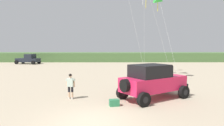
# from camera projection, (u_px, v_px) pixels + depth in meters

# --- Properties ---
(ground_plane) EXTENTS (220.00, 220.00, 0.00)m
(ground_plane) POSITION_uv_depth(u_px,v_px,m) (91.00, 122.00, 9.09)
(ground_plane) COLOR tan
(dune_ridge) EXTENTS (90.00, 9.49, 2.04)m
(dune_ridge) POSITION_uv_depth(u_px,v_px,m) (126.00, 57.00, 49.54)
(dune_ridge) COLOR #4C703D
(dune_ridge) RESTS_ON ground_plane
(jeep) EXTENTS (4.96, 4.32, 2.26)m
(jeep) POSITION_uv_depth(u_px,v_px,m) (153.00, 81.00, 13.07)
(jeep) COLOR #EA2151
(jeep) RESTS_ON ground_plane
(person_watching) EXTENTS (0.61, 0.37, 1.67)m
(person_watching) POSITION_uv_depth(u_px,v_px,m) (71.00, 85.00, 13.05)
(person_watching) COLOR #DBB28E
(person_watching) RESTS_ON ground_plane
(cooler_box) EXTENTS (0.62, 0.46, 0.38)m
(cooler_box) POSITION_uv_depth(u_px,v_px,m) (114.00, 103.00, 11.54)
(cooler_box) COLOR #2D7F51
(cooler_box) RESTS_ON ground_plane
(distant_pickup) EXTENTS (4.90, 3.25, 1.98)m
(distant_pickup) POSITION_uv_depth(u_px,v_px,m) (28.00, 59.00, 40.48)
(distant_pickup) COLOR #1E232D
(distant_pickup) RESTS_ON ground_plane
(kite_yellow_diamond) EXTENTS (1.20, 6.07, 8.87)m
(kite_yellow_diamond) POSITION_uv_depth(u_px,v_px,m) (159.00, 0.00, 20.11)
(kite_yellow_diamond) COLOR green
(kite_yellow_diamond) RESTS_ON ground_plane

